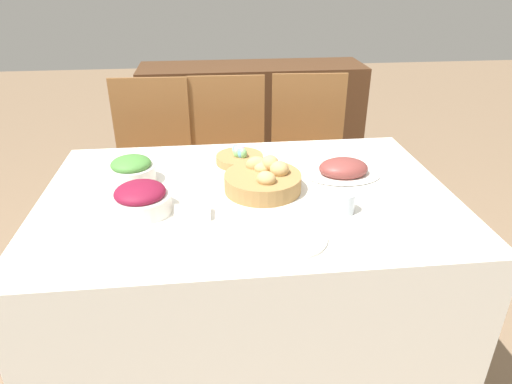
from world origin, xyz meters
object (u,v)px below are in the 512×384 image
Objects in this scene: ham_platter at (343,170)px; beet_salad_bowl at (141,199)px; bread_basket at (264,179)px; spoon at (343,235)px; fork at (240,241)px; dinner_plate at (288,237)px; egg_basket at (240,157)px; sideboard at (252,125)px; drinking_cup at (343,203)px; chair_far_right at (309,159)px; chair_far_center at (229,162)px; green_salad_bowl at (132,170)px; butter_dish at (193,213)px; chair_far_left at (153,166)px; knife at (334,235)px.

ham_platter is 1.48× the size of beet_salad_bowl.
bread_basket reaches higher than spoon.
fork is (-0.45, -0.44, -0.02)m from ham_platter.
egg_basket is at bearing 99.40° from dinner_plate.
sideboard is 20.22× the size of drinking_cup.
chair_far_right is 1.06m from drinking_cup.
egg_basket reaches higher than spoon.
chair_far_center is at bearing 84.29° from fork.
spoon is 0.16m from drinking_cup.
chair_far_right reaches higher than dinner_plate.
sideboard reaches higher than green_salad_bowl.
dinner_plate is at bearing -124.58° from ham_platter.
beet_salad_bowl is 1.71× the size of butter_dish.
drinking_cup is at bearing -39.33° from bread_basket.
sideboard reaches higher than fork.
chair_far_right reaches higher than sideboard.
egg_basket is 0.81× the size of dinner_plate.
chair_far_right is 5.08× the size of fork.
chair_far_right is 1.20m from spoon.
dinner_plate is at bearing -62.70° from chair_far_left.
green_salad_bowl reaches higher than dinner_plate.
drinking_cup is at bearing -106.21° from ham_platter.
chair_far_center reaches higher than spoon.
butter_dish is at bearing -155.85° from ham_platter.
chair_far_left is 1.06m from butter_dish.
spoon is at bearing -87.73° from sideboard.
beet_salad_bowl reaches higher than butter_dish.
egg_basket is 0.68m from spoon.
beet_salad_bowl reaches higher than fork.
dinner_plate is at bearing -146.04° from drinking_cup.
bread_basket is 1.44× the size of egg_basket.
chair_far_center is at bearing 98.76° from knife.
chair_far_center is 0.88m from ham_platter.
knife is 1.00× the size of spoon.
drinking_cup reaches higher than butter_dish.
chair_far_right is 3.20× the size of ham_platter.
fork is at bearing -158.20° from drinking_cup.
green_salad_bowl is at bearing -112.01° from sideboard.
green_salad_bowl is (-0.63, -1.57, 0.37)m from sideboard.
drinking_cup is 0.65× the size of butter_dish.
ham_platter is (0.85, -0.73, 0.26)m from chair_far_left.
knife is 0.17m from drinking_cup.
ham_platter reaches higher than fork.
drinking_cup reaches higher than fork.
sideboard reaches higher than knife.
beet_salad_bowl is at bearing -164.34° from bread_basket.
knife is (0.69, -1.17, 0.24)m from chair_far_left.
knife is at bearing -175.53° from spoon.
knife is 2.48× the size of drinking_cup.
chair_far_right is 0.75m from egg_basket.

